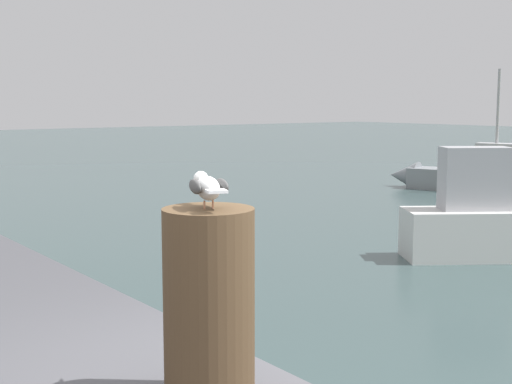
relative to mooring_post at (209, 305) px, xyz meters
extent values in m
cylinder|color=#4C3823|center=(0.00, 0.00, 0.00)|extent=(0.39, 0.39, 0.83)
cylinder|color=tan|center=(0.02, 0.01, 0.43)|extent=(0.01, 0.01, 0.04)
cylinder|color=tan|center=(0.00, -0.02, 0.43)|extent=(0.01, 0.01, 0.04)
ellipsoid|color=silver|center=(0.00, 0.00, 0.50)|extent=(0.25, 0.16, 0.10)
sphere|color=silver|center=(-0.12, 0.04, 0.53)|extent=(0.06, 0.06, 0.06)
cone|color=yellow|center=(-0.18, 0.06, 0.53)|extent=(0.05, 0.03, 0.02)
cube|color=silver|center=(0.14, -0.05, 0.51)|extent=(0.09, 0.10, 0.01)
ellipsoid|color=#393939|center=(0.03, 0.05, 0.51)|extent=(0.19, 0.09, 0.06)
ellipsoid|color=#393939|center=(-0.01, -0.06, 0.51)|extent=(0.19, 0.09, 0.06)
cube|color=silver|center=(-4.02, 7.88, -1.18)|extent=(2.27, 2.80, 0.77)
cube|color=#B2B2B7|center=(-4.21, 7.59, -0.31)|extent=(0.97, 1.12, 0.97)
cube|color=gray|center=(-9.24, 14.69, -1.28)|extent=(3.87, 2.21, 0.58)
cone|color=gray|center=(-11.23, 13.94, -1.25)|extent=(1.07, 1.07, 0.83)
cube|color=#B2B2B7|center=(-8.84, 14.85, -0.61)|extent=(1.13, 0.87, 0.75)
cylinder|color=#A5A5A8|center=(-8.84, 14.85, 0.74)|extent=(0.08, 0.08, 1.96)
camera|label=1|loc=(2.47, -1.60, 0.86)|focal=49.86mm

